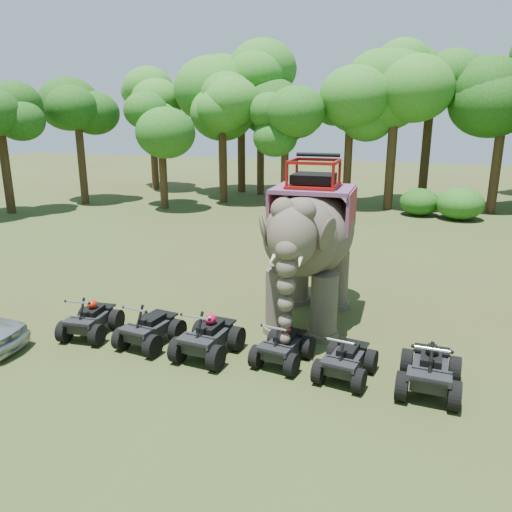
{
  "coord_description": "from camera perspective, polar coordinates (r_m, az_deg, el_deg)",
  "views": [
    {
      "loc": [
        4.26,
        -12.24,
        5.91
      ],
      "look_at": [
        0.0,
        1.2,
        1.9
      ],
      "focal_mm": 35.0,
      "sensor_mm": 36.0,
      "label": 1
    }
  ],
  "objects": [
    {
      "name": "tree_24",
      "position": [
        34.28,
        -26.91,
        10.74
      ],
      "size": [
        5.38,
        5.38,
        7.68
      ],
      "primitive_type": null,
      "color": "#195114",
      "rests_on": "ground"
    },
    {
      "name": "tree_31",
      "position": [
        38.27,
        0.53,
        13.1
      ],
      "size": [
        5.68,
        5.68,
        8.11
      ],
      "primitive_type": null,
      "color": "#195114",
      "rests_on": "ground"
    },
    {
      "name": "atv_0",
      "position": [
        14.54,
        -18.41,
        -6.38
      ],
      "size": [
        1.32,
        1.72,
        1.21
      ],
      "primitive_type": null,
      "rotation": [
        0.0,
        0.0,
        0.08
      ],
      "color": "black",
      "rests_on": "ground"
    },
    {
      "name": "tree_2",
      "position": [
        33.85,
        26.08,
        11.99
      ],
      "size": [
        6.35,
        6.35,
        9.08
      ],
      "primitive_type": null,
      "color": "#195114",
      "rests_on": "ground"
    },
    {
      "name": "tree_0",
      "position": [
        33.7,
        10.52,
        11.89
      ],
      "size": [
        5.21,
        5.21,
        7.44
      ],
      "primitive_type": null,
      "color": "#195114",
      "rests_on": "ground"
    },
    {
      "name": "tree_39",
      "position": [
        39.44,
        -1.7,
        14.34
      ],
      "size": [
        6.8,
        6.8,
        9.71
      ],
      "primitive_type": null,
      "color": "#195114",
      "rests_on": "ground"
    },
    {
      "name": "atv_1",
      "position": [
        13.54,
        -12.08,
        -7.49
      ],
      "size": [
        1.45,
        1.83,
        1.24
      ],
      "primitive_type": null,
      "rotation": [
        0.0,
        0.0,
        -0.15
      ],
      "color": "black",
      "rests_on": "ground"
    },
    {
      "name": "tree_35",
      "position": [
        33.06,
        15.36,
        13.27
      ],
      "size": [
        6.61,
        6.61,
        9.44
      ],
      "primitive_type": null,
      "color": "#195114",
      "rests_on": "ground"
    },
    {
      "name": "tree_28",
      "position": [
        33.07,
        3.32,
        11.39
      ],
      "size": [
        4.67,
        4.67,
        6.68
      ],
      "primitive_type": null,
      "color": "#195114",
      "rests_on": "ground"
    },
    {
      "name": "elephant",
      "position": [
        14.44,
        6.31,
        1.75
      ],
      "size": [
        2.59,
        5.76,
        4.82
      ],
      "primitive_type": null,
      "rotation": [
        0.0,
        0.0,
        0.01
      ],
      "color": "#4C4237",
      "rests_on": "ground"
    },
    {
      "name": "atv_5",
      "position": [
        11.79,
        19.32,
        -11.53
      ],
      "size": [
        1.42,
        1.87,
        1.33
      ],
      "primitive_type": null,
      "rotation": [
        0.0,
        0.0,
        -0.06
      ],
      "color": "black",
      "rests_on": "ground"
    },
    {
      "name": "tree_1",
      "position": [
        36.19,
        19.0,
        13.22
      ],
      "size": [
        6.66,
        6.66,
        9.51
      ],
      "primitive_type": null,
      "color": "#195114",
      "rests_on": "ground"
    },
    {
      "name": "tree_36",
      "position": [
        41.62,
        -11.69,
        13.57
      ],
      "size": [
        6.25,
        6.25,
        8.92
      ],
      "primitive_type": null,
      "color": "#195114",
      "rests_on": "ground"
    },
    {
      "name": "atv_2",
      "position": [
        12.72,
        -5.53,
        -8.58
      ],
      "size": [
        1.47,
        1.91,
        1.32
      ],
      "primitive_type": null,
      "rotation": [
        0.0,
        0.0,
        -0.1
      ],
      "color": "black",
      "rests_on": "ground"
    },
    {
      "name": "atv_4",
      "position": [
        11.9,
        10.28,
        -10.99
      ],
      "size": [
        1.39,
        1.74,
        1.17
      ],
      "primitive_type": null,
      "rotation": [
        0.0,
        0.0,
        -0.17
      ],
      "color": "black",
      "rests_on": "ground"
    },
    {
      "name": "ground",
      "position": [
        14.25,
        -1.48,
        -8.64
      ],
      "size": [
        110.0,
        110.0,
        0.0
      ],
      "primitive_type": "plane",
      "color": "#47381E",
      "rests_on": "ground"
    },
    {
      "name": "tree_25",
      "position": [
        36.04,
        -19.4,
        11.25
      ],
      "size": [
        4.97,
        4.97,
        7.11
      ],
      "primitive_type": null,
      "color": "#195114",
      "rests_on": "ground"
    },
    {
      "name": "tree_26",
      "position": [
        32.94,
        -10.67,
        11.2
      ],
      "size": [
        4.73,
        4.73,
        6.76
      ],
      "primitive_type": null,
      "color": "#195114",
      "rests_on": "ground"
    },
    {
      "name": "tree_27",
      "position": [
        34.76,
        -3.85,
        13.34
      ],
      "size": [
        6.14,
        6.14,
        8.78
      ],
      "primitive_type": null,
      "color": "#195114",
      "rests_on": "ground"
    },
    {
      "name": "atv_3",
      "position": [
        12.39,
        3.11,
        -9.64
      ],
      "size": [
        1.39,
        1.73,
        1.16
      ],
      "primitive_type": null,
      "rotation": [
        0.0,
        0.0,
        -0.17
      ],
      "color": "black",
      "rests_on": "ground"
    }
  ]
}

